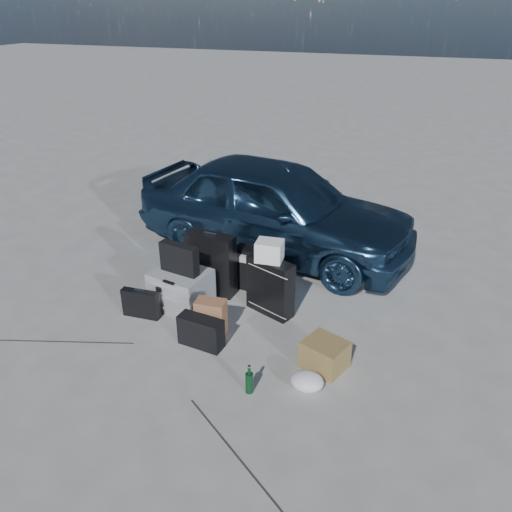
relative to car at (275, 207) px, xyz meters
The scene contains 16 objects.
ground 2.35m from the car, 89.79° to the right, with size 60.00×60.00×0.00m, color #A5A6A1.
car is the anchor object (origin of this frame).
pelican_case 1.82m from the car, 106.96° to the right, with size 0.59×0.48×0.43m, color #9A9D9F.
laptop_bag 1.78m from the car, 106.66° to the right, with size 0.44×0.11×0.33m, color black.
briefcase 2.25m from the car, 112.09° to the right, with size 0.41×0.09×0.32m, color black.
suitcase_left 1.37m from the car, 104.23° to the right, with size 0.56×0.20×0.73m, color black.
suitcase_right 1.57m from the car, 73.21° to the right, with size 0.53×0.19×0.63m, color black.
white_carton 1.54m from the car, 73.74° to the right, with size 0.27×0.22×0.22m, color white.
duffel_bag 1.09m from the car, 92.25° to the right, with size 0.74×0.32×0.37m, color black.
flat_box_white 1.03m from the car, 91.44° to the right, with size 0.40×0.30×0.07m, color white.
flat_box_black 1.01m from the car, 90.57° to the right, with size 0.27×0.19×0.06m, color black.
kraft_bag 2.12m from the car, 89.53° to the right, with size 0.30×0.18×0.40m, color #A26946.
cardboard_box 2.54m from the car, 60.80° to the right, with size 0.37×0.32×0.28m, color olive.
plastic_bag 2.82m from the car, 65.57° to the right, with size 0.29×0.25×0.16m, color silver.
messenger_bag 2.32m from the car, 90.03° to the right, with size 0.45×0.17×0.32m, color black.
green_bottle 2.86m from the car, 75.98° to the right, with size 0.07×0.07×0.27m, color black.
Camera 1 is at (1.88, -3.58, 3.06)m, focal length 35.00 mm.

